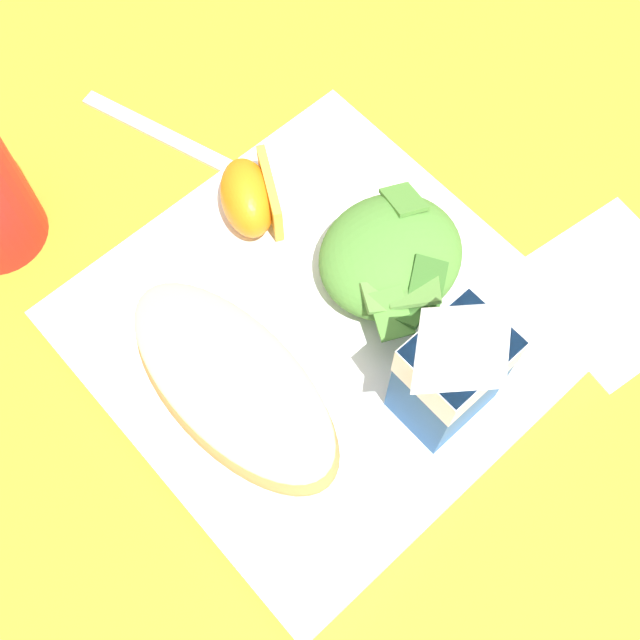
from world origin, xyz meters
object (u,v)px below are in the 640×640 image
at_px(metal_fork, 204,154).
at_px(green_salad_pile, 396,261).
at_px(white_plate, 320,331).
at_px(orange_wedge_front, 250,197).
at_px(paper_napkin, 614,290).
at_px(cheesy_pizza_bread, 239,391).
at_px(milk_carton, 454,367).

bearing_deg(metal_fork, green_salad_pile, 99.39).
relative_size(white_plate, metal_fork, 1.52).
height_order(white_plate, orange_wedge_front, orange_wedge_front).
relative_size(paper_napkin, metal_fork, 0.60).
distance_m(cheesy_pizza_bread, metal_fork, 0.20).
xyz_separation_m(cheesy_pizza_bread, paper_napkin, (-0.25, 0.11, -0.03)).
relative_size(green_salad_pile, metal_fork, 0.55).
relative_size(white_plate, green_salad_pile, 2.77).
distance_m(green_salad_pile, orange_wedge_front, 0.11).
relative_size(white_plate, paper_napkin, 2.55).
distance_m(orange_wedge_front, metal_fork, 0.08).
xyz_separation_m(cheesy_pizza_bread, green_salad_pile, (-0.13, 0.00, 0.00)).
xyz_separation_m(white_plate, metal_fork, (-0.03, -0.17, -0.01)).
relative_size(green_salad_pile, orange_wedge_front, 1.45).
height_order(cheesy_pizza_bread, green_salad_pile, green_salad_pile).
bearing_deg(paper_napkin, white_plate, -32.77).
xyz_separation_m(green_salad_pile, metal_fork, (0.03, -0.17, -0.03)).
height_order(milk_carton, metal_fork, milk_carton).
bearing_deg(orange_wedge_front, milk_carton, 89.58).
relative_size(milk_carton, orange_wedge_front, 1.57).
bearing_deg(orange_wedge_front, white_plate, 76.57).
distance_m(milk_carton, metal_fork, 0.27).
distance_m(green_salad_pile, metal_fork, 0.18).
bearing_deg(metal_fork, paper_napkin, 116.67).
height_order(white_plate, milk_carton, milk_carton).
relative_size(milk_carton, paper_napkin, 1.00).
xyz_separation_m(white_plate, green_salad_pile, (-0.06, 0.01, 0.03)).
bearing_deg(paper_napkin, metal_fork, -63.33).
bearing_deg(green_salad_pile, white_plate, -5.00).
bearing_deg(paper_napkin, cheesy_pizza_bread, -23.60).
distance_m(white_plate, paper_napkin, 0.21).
xyz_separation_m(green_salad_pile, milk_carton, (0.04, 0.08, 0.04)).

